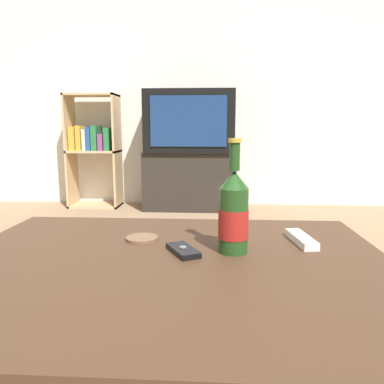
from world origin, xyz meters
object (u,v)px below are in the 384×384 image
Objects in this scene: television at (190,122)px; beer_bottle at (234,213)px; tv_stand at (190,181)px; remote_control at (301,239)px; cell_phone at (183,250)px; bookshelf at (93,146)px.

television reaches higher than beer_bottle.
remote_control is (0.47, -2.59, 0.20)m from tv_stand.
tv_stand is 0.56m from television.
beer_bottle is at bearing -162.99° from remote_control.
bookshelf is at bearing 84.45° from cell_phone.
beer_bottle is (0.28, -2.67, 0.29)m from tv_stand.
tv_stand is 2.70m from beer_bottle.
bookshelf is (-0.96, 0.06, -0.23)m from television.
cell_phone is at bearing -86.69° from tv_stand.
cell_phone is (0.16, -2.69, -0.36)m from television.
cell_phone is at bearing -171.84° from beer_bottle.
bookshelf is 2.97m from cell_phone.
bookshelf is 9.09× the size of cell_phone.
tv_stand is at bearing 95.96° from beer_bottle.
bookshelf is at bearing 114.45° from beer_bottle.
bookshelf is (-0.96, 0.06, 0.33)m from tv_stand.
remote_control is (0.31, 0.11, 0.00)m from cell_phone.
tv_stand reaches higher than remote_control.
tv_stand is at bearing 92.33° from remote_control.
beer_bottle is at bearing -65.55° from bookshelf.
beer_bottle is at bearing -84.04° from tv_stand.
remote_control reaches higher than cell_phone.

